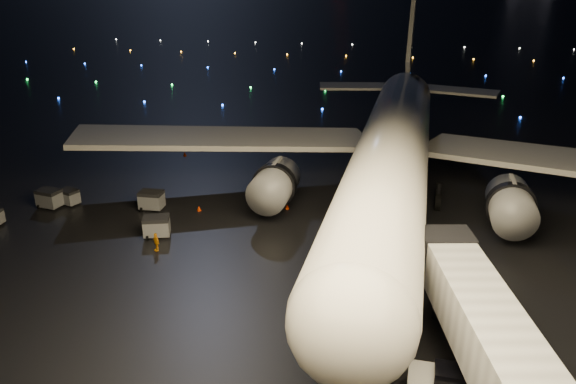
% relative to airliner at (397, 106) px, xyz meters
% --- Properties ---
extents(ground, '(2000.00, 2000.00, 0.00)m').
position_rel_airliner_xyz_m(ground, '(-12.22, 274.72, -9.49)').
color(ground, black).
rests_on(ground, ground).
extents(lane_centre, '(0.25, 80.00, 0.02)m').
position_rel_airliner_xyz_m(lane_centre, '(-0.22, -10.28, -9.48)').
color(lane_centre, gold).
rests_on(lane_centre, ground).
extents(airliner, '(70.66, 67.52, 18.97)m').
position_rel_airliner_xyz_m(airliner, '(0.00, 0.00, 0.00)').
color(airliner, silver).
rests_on(airliner, ground).
extents(belt_loader, '(6.57, 3.37, 3.07)m').
position_rel_airliner_xyz_m(belt_loader, '(-4.36, -21.42, -7.95)').
color(belt_loader, silver).
rests_on(belt_loader, ground).
extents(crew_c, '(0.98, 0.89, 1.60)m').
position_rel_airliner_xyz_m(crew_c, '(-19.18, -15.95, -8.68)').
color(crew_c, '#FFA40F').
rests_on(crew_c, ground).
extents(safety_cone_0, '(0.46, 0.46, 0.47)m').
position_rel_airliner_xyz_m(safety_cone_0, '(-10.00, -5.34, -9.25)').
color(safety_cone_0, '#FE3300').
rests_on(safety_cone_0, ground).
extents(safety_cone_1, '(0.51, 0.51, 0.55)m').
position_rel_airliner_xyz_m(safety_cone_1, '(-11.35, -0.08, -9.21)').
color(safety_cone_1, '#FE3300').
rests_on(safety_cone_1, ground).
extents(safety_cone_2, '(0.57, 0.57, 0.50)m').
position_rel_airliner_xyz_m(safety_cone_2, '(-18.39, -7.31, -9.24)').
color(safety_cone_2, '#FE3300').
rests_on(safety_cone_2, ground).
extents(safety_cone_3, '(0.53, 0.53, 0.53)m').
position_rel_airliner_xyz_m(safety_cone_3, '(-25.73, 8.88, -9.22)').
color(safety_cone_3, '#FE3300').
rests_on(safety_cone_3, ground).
extents(taxiway_lights, '(164.00, 92.00, 0.36)m').
position_rel_airliner_xyz_m(taxiway_lights, '(-12.22, 80.72, -9.31)').
color(taxiway_lights, black).
rests_on(taxiway_lights, ground).
extents(baggage_cart_0, '(2.58, 2.13, 1.89)m').
position_rel_airliner_xyz_m(baggage_cart_0, '(-20.16, -13.40, -8.54)').
color(baggage_cart_0, gray).
rests_on(baggage_cart_0, ground).
extents(baggage_cart_1, '(2.23, 1.56, 1.89)m').
position_rel_airliner_xyz_m(baggage_cart_1, '(-23.01, -7.82, -8.54)').
color(baggage_cart_1, gray).
rests_on(baggage_cart_1, ground).
extents(baggage_cart_2, '(2.20, 1.89, 1.58)m').
position_rel_airliner_xyz_m(baggage_cart_2, '(-31.63, -8.10, -8.70)').
color(baggage_cart_2, gray).
rests_on(baggage_cart_2, ground).
extents(baggage_cart_4, '(2.46, 1.94, 1.87)m').
position_rel_airliner_xyz_m(baggage_cart_4, '(-33.09, -9.18, -8.55)').
color(baggage_cart_4, gray).
rests_on(baggage_cart_4, ground).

